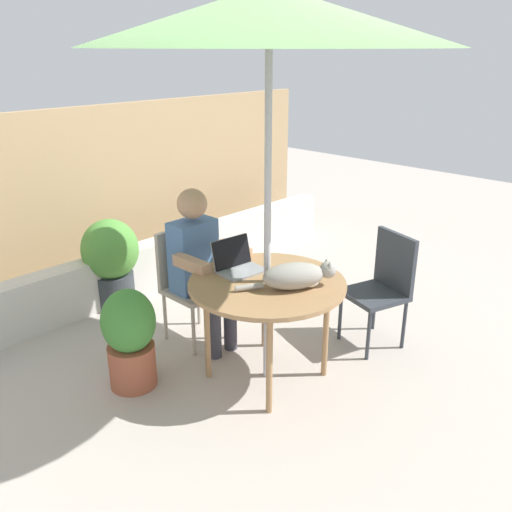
{
  "coord_description": "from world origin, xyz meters",
  "views": [
    {
      "loc": [
        -2.38,
        -2.17,
        2.16
      ],
      "look_at": [
        0.0,
        0.1,
        0.87
      ],
      "focal_mm": 37.85,
      "sensor_mm": 36.0,
      "label": 1
    }
  ],
  "objects_px": {
    "cat": "(297,276)",
    "potted_plant_by_chair": "(130,337)",
    "patio_table": "(267,289)",
    "patio_umbrella": "(269,17)",
    "laptop": "(236,261)",
    "chair_empty": "(384,281)",
    "person_seated": "(200,261)",
    "potted_plant_near_fence": "(111,259)",
    "chair_occupied": "(187,276)"
  },
  "relations": [
    {
      "from": "cat",
      "to": "potted_plant_by_chair",
      "type": "distance_m",
      "value": 1.18
    },
    {
      "from": "patio_table",
      "to": "cat",
      "type": "height_order",
      "value": "cat"
    },
    {
      "from": "patio_umbrella",
      "to": "laptop",
      "type": "bearing_deg",
      "value": 90.63
    },
    {
      "from": "chair_empty",
      "to": "person_seated",
      "type": "relative_size",
      "value": 0.72
    },
    {
      "from": "patio_umbrella",
      "to": "potted_plant_by_chair",
      "type": "xyz_separation_m",
      "value": [
        -0.7,
        0.58,
        -1.94
      ]
    },
    {
      "from": "potted_plant_by_chair",
      "to": "potted_plant_near_fence",
      "type": "bearing_deg",
      "value": 62.83
    },
    {
      "from": "patio_umbrella",
      "to": "person_seated",
      "type": "xyz_separation_m",
      "value": [
        0.0,
        0.67,
        -1.62
      ]
    },
    {
      "from": "laptop",
      "to": "potted_plant_near_fence",
      "type": "height_order",
      "value": "laptop"
    },
    {
      "from": "cat",
      "to": "person_seated",
      "type": "bearing_deg",
      "value": 93.61
    },
    {
      "from": "chair_empty",
      "to": "laptop",
      "type": "bearing_deg",
      "value": 148.38
    },
    {
      "from": "chair_occupied",
      "to": "laptop",
      "type": "xyz_separation_m",
      "value": [
        -0.0,
        -0.55,
        0.28
      ]
    },
    {
      "from": "patio_umbrella",
      "to": "cat",
      "type": "bearing_deg",
      "value": -75.04
    },
    {
      "from": "laptop",
      "to": "potted_plant_by_chair",
      "type": "distance_m",
      "value": 0.87
    },
    {
      "from": "laptop",
      "to": "cat",
      "type": "distance_m",
      "value": 0.49
    },
    {
      "from": "chair_empty",
      "to": "laptop",
      "type": "relative_size",
      "value": 2.67
    },
    {
      "from": "laptop",
      "to": "potted_plant_near_fence",
      "type": "relative_size",
      "value": 0.41
    },
    {
      "from": "patio_table",
      "to": "patio_umbrella",
      "type": "relative_size",
      "value": 0.42
    },
    {
      "from": "patio_table",
      "to": "potted_plant_by_chair",
      "type": "distance_m",
      "value": 0.96
    },
    {
      "from": "potted_plant_near_fence",
      "to": "chair_empty",
      "type": "bearing_deg",
      "value": -62.09
    },
    {
      "from": "cat",
      "to": "potted_plant_by_chair",
      "type": "bearing_deg",
      "value": 133.62
    },
    {
      "from": "patio_umbrella",
      "to": "chair_empty",
      "type": "distance_m",
      "value": 2.06
    },
    {
      "from": "cat",
      "to": "potted_plant_near_fence",
      "type": "distance_m",
      "value": 1.97
    },
    {
      "from": "chair_occupied",
      "to": "potted_plant_by_chair",
      "type": "relative_size",
      "value": 1.24
    },
    {
      "from": "person_seated",
      "to": "potted_plant_by_chair",
      "type": "relative_size",
      "value": 1.73
    },
    {
      "from": "chair_empty",
      "to": "cat",
      "type": "bearing_deg",
      "value": 173.45
    },
    {
      "from": "chair_occupied",
      "to": "person_seated",
      "type": "distance_m",
      "value": 0.23
    },
    {
      "from": "chair_empty",
      "to": "person_seated",
      "type": "height_order",
      "value": "person_seated"
    },
    {
      "from": "chair_empty",
      "to": "potted_plant_near_fence",
      "type": "height_order",
      "value": "chair_empty"
    },
    {
      "from": "laptop",
      "to": "potted_plant_near_fence",
      "type": "xyz_separation_m",
      "value": [
        -0.11,
        1.44,
        -0.35
      ]
    },
    {
      "from": "patio_table",
      "to": "potted_plant_by_chair",
      "type": "relative_size",
      "value": 1.48
    },
    {
      "from": "chair_occupied",
      "to": "patio_table",
      "type": "bearing_deg",
      "value": -90.0
    },
    {
      "from": "patio_umbrella",
      "to": "cat",
      "type": "relative_size",
      "value": 4.49
    },
    {
      "from": "chair_occupied",
      "to": "person_seated",
      "type": "relative_size",
      "value": 0.72
    },
    {
      "from": "chair_empty",
      "to": "potted_plant_by_chair",
      "type": "distance_m",
      "value": 1.89
    },
    {
      "from": "patio_umbrella",
      "to": "potted_plant_near_fence",
      "type": "relative_size",
      "value": 3.11
    },
    {
      "from": "patio_umbrella",
      "to": "laptop",
      "type": "distance_m",
      "value": 1.54
    },
    {
      "from": "patio_umbrella",
      "to": "potted_plant_near_fence",
      "type": "distance_m",
      "value": 2.54
    },
    {
      "from": "chair_empty",
      "to": "potted_plant_near_fence",
      "type": "bearing_deg",
      "value": 117.91
    },
    {
      "from": "chair_empty",
      "to": "person_seated",
      "type": "distance_m",
      "value": 1.38
    },
    {
      "from": "chair_occupied",
      "to": "cat",
      "type": "xyz_separation_m",
      "value": [
        0.06,
        -1.04,
        0.3
      ]
    },
    {
      "from": "laptop",
      "to": "cat",
      "type": "xyz_separation_m",
      "value": [
        0.06,
        -0.49,
        0.02
      ]
    },
    {
      "from": "laptop",
      "to": "chair_occupied",
      "type": "bearing_deg",
      "value": 89.68
    },
    {
      "from": "patio_umbrella",
      "to": "potted_plant_by_chair",
      "type": "height_order",
      "value": "patio_umbrella"
    },
    {
      "from": "laptop",
      "to": "cat",
      "type": "height_order",
      "value": "laptop"
    },
    {
      "from": "laptop",
      "to": "patio_table",
      "type": "bearing_deg",
      "value": -89.37
    },
    {
      "from": "person_seated",
      "to": "potted_plant_near_fence",
      "type": "height_order",
      "value": "person_seated"
    },
    {
      "from": "chair_occupied",
      "to": "cat",
      "type": "distance_m",
      "value": 1.08
    },
    {
      "from": "chair_empty",
      "to": "person_seated",
      "type": "xyz_separation_m",
      "value": [
        -0.96,
        0.98,
        0.17
      ]
    },
    {
      "from": "chair_occupied",
      "to": "chair_empty",
      "type": "relative_size",
      "value": 1.0
    },
    {
      "from": "chair_occupied",
      "to": "laptop",
      "type": "distance_m",
      "value": 0.61
    }
  ]
}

